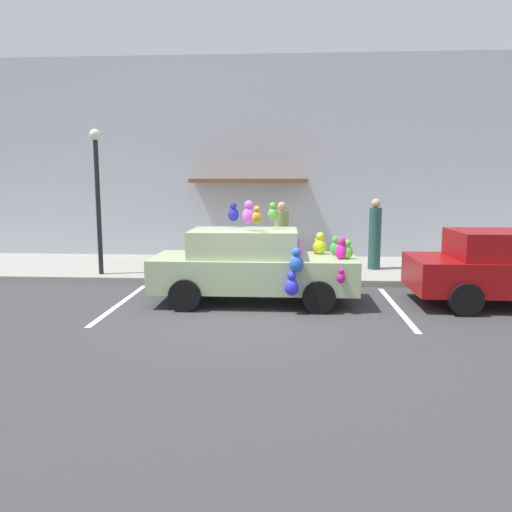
# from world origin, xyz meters

# --- Properties ---
(ground_plane) EXTENTS (60.00, 60.00, 0.00)m
(ground_plane) POSITION_xyz_m (0.00, 0.00, 0.00)
(ground_plane) COLOR #38383A
(sidewalk) EXTENTS (24.00, 4.00, 0.15)m
(sidewalk) POSITION_xyz_m (0.00, 5.00, 0.07)
(sidewalk) COLOR gray
(sidewalk) RESTS_ON ground
(storefront_building) EXTENTS (24.00, 1.25, 6.40)m
(storefront_building) POSITION_xyz_m (-0.00, 7.14, 3.19)
(storefront_building) COLOR #B2B7C1
(storefront_building) RESTS_ON ground
(parking_stripe_front) EXTENTS (0.12, 3.60, 0.01)m
(parking_stripe_front) POSITION_xyz_m (3.05, 1.00, 0.00)
(parking_stripe_front) COLOR silver
(parking_stripe_front) RESTS_ON ground
(parking_stripe_rear) EXTENTS (0.12, 3.60, 0.01)m
(parking_stripe_rear) POSITION_xyz_m (-2.66, 1.00, 0.00)
(parking_stripe_rear) COLOR silver
(parking_stripe_rear) RESTS_ON ground
(plush_covered_car) EXTENTS (4.22, 2.00, 2.16)m
(plush_covered_car) POSITION_xyz_m (0.11, 1.27, 0.81)
(plush_covered_car) COLOR #A3B487
(plush_covered_car) RESTS_ON ground
(teddy_bear_on_sidewalk) EXTENTS (0.32, 0.26, 0.60)m
(teddy_bear_on_sidewalk) POSITION_xyz_m (-1.59, 3.98, 0.43)
(teddy_bear_on_sidewalk) COLOR beige
(teddy_bear_on_sidewalk) RESTS_ON sidewalk
(street_lamp_post) EXTENTS (0.28, 0.28, 3.68)m
(street_lamp_post) POSITION_xyz_m (-4.00, 3.50, 2.42)
(street_lamp_post) COLOR black
(street_lamp_post) RESTS_ON sidewalk
(pedestrian_near_shopfront) EXTENTS (0.35, 0.35, 1.88)m
(pedestrian_near_shopfront) POSITION_xyz_m (0.68, 3.43, 1.03)
(pedestrian_near_shopfront) COLOR #8C9E53
(pedestrian_near_shopfront) RESTS_ON sidewalk
(pedestrian_walking_past) EXTENTS (0.33, 0.33, 1.92)m
(pedestrian_walking_past) POSITION_xyz_m (3.21, 4.71, 1.06)
(pedestrian_walking_past) COLOR #244F47
(pedestrian_walking_past) RESTS_ON sidewalk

